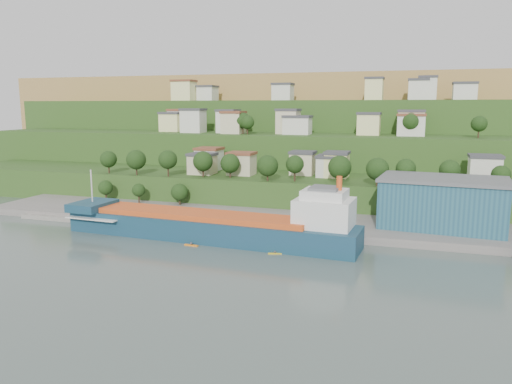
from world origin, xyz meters
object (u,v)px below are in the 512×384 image
at_px(caravan, 104,207).
at_px(cargo_ship_near, 217,228).
at_px(warehouse, 442,202).
at_px(kayak_orange, 191,245).

bearing_deg(caravan, cargo_ship_near, -21.27).
bearing_deg(warehouse, kayak_orange, -147.48).
height_order(cargo_ship_near, kayak_orange, cargo_ship_near).
xyz_separation_m(cargo_ship_near, kayak_orange, (-3.89, -6.90, -2.83)).
height_order(cargo_ship_near, warehouse, cargo_ship_near).
height_order(cargo_ship_near, caravan, cargo_ship_near).
distance_m(warehouse, kayak_orange, 64.44).
distance_m(cargo_ship_near, kayak_orange, 8.41).
height_order(warehouse, caravan, warehouse).
distance_m(cargo_ship_near, warehouse, 57.72).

